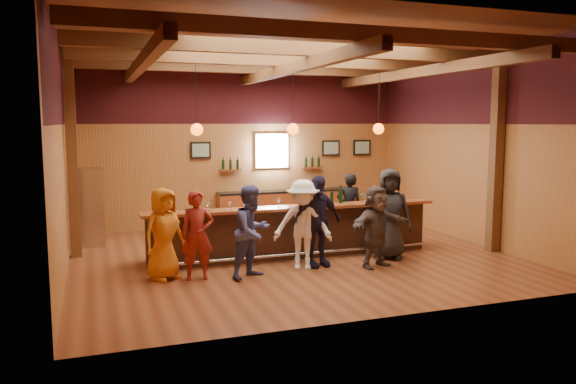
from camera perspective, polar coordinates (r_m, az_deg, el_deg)
name	(u,v)px	position (r m, az deg, el deg)	size (l,w,h in m)	color
room	(292,104)	(11.76, 0.40, 8.90)	(9.04, 9.00, 4.52)	brown
bar_counter	(291,231)	(12.08, 0.31, -3.98)	(6.30, 1.07, 1.11)	black
back_bar_cabinet	(288,207)	(15.79, -0.01, -1.52)	(4.00, 0.52, 0.95)	maroon
window	(272,151)	(15.72, -1.67, 4.20)	(0.95, 0.09, 0.95)	silver
framed_pictures	(301,149)	(15.99, 1.31, 4.43)	(5.35, 0.05, 0.45)	black
wine_shelves	(272,166)	(15.68, -1.59, 2.62)	(3.00, 0.18, 0.30)	maroon
pendant_lights	(293,129)	(11.71, 0.49, 6.44)	(4.24, 0.24, 1.37)	black
stainless_fridge	(88,207)	(13.75, -19.70, -1.45)	(0.70, 0.70, 1.80)	silver
customer_orange	(164,234)	(10.41, -12.50, -4.16)	(0.82, 0.53, 1.68)	orange
customer_redvest	(197,235)	(10.30, -9.20, -4.35)	(0.59, 0.39, 1.63)	maroon
customer_denim	(252,232)	(10.30, -3.65, -4.04)	(0.83, 0.65, 1.71)	#414982
customer_white	(303,224)	(10.90, 1.50, -3.32)	(1.13, 0.65, 1.75)	white
customer_navy	(317,221)	(11.06, 2.95, -2.97)	(1.07, 0.44, 1.82)	#1D1932
customer_brown	(376,226)	(11.16, 8.96, -3.45)	(1.51, 0.48, 1.63)	#4C3F3D
customer_dark	(389,214)	(11.90, 10.24, -2.18)	(0.93, 0.60, 1.90)	black
bartender	(349,208)	(13.38, 6.22, -1.60)	(0.60, 0.40, 1.66)	black
ice_bucket	(306,200)	(11.78, 1.82, -0.83)	(0.20, 0.20, 0.22)	olive
bottle_a	(332,198)	(12.02, 4.47, -0.58)	(0.07, 0.07, 0.33)	black
bottle_b	(341,196)	(12.16, 5.38, -0.40)	(0.08, 0.08, 0.39)	black
glass_a	(157,207)	(10.93, -13.18, -1.45)	(0.09, 0.09, 0.20)	silver
glass_b	(208,205)	(11.10, -8.09, -1.31)	(0.08, 0.08, 0.17)	silver
glass_c	(230,204)	(11.21, -5.93, -1.20)	(0.08, 0.08, 0.17)	silver
glass_d	(245,204)	(11.22, -4.43, -1.20)	(0.07, 0.07, 0.16)	silver
glass_e	(279,201)	(11.49, -0.95, -0.89)	(0.08, 0.08, 0.19)	silver
glass_f	(325,198)	(11.91, 3.74, -0.59)	(0.09, 0.09, 0.20)	silver
glass_g	(363,196)	(12.31, 7.60, -0.39)	(0.09, 0.09, 0.20)	silver
glass_h	(382,196)	(12.49, 9.57, -0.39)	(0.08, 0.08, 0.18)	silver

